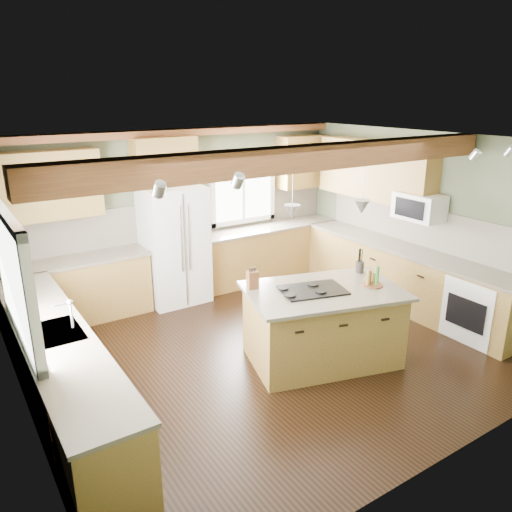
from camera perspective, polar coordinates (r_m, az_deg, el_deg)
floor at (r=6.47m, az=1.48°, el=-10.61°), size 5.60×5.60×0.00m
ceiling at (r=5.69m, az=1.70°, el=12.97°), size 5.60×5.60×0.00m
wall_back at (r=8.06m, az=-8.63°, el=4.98°), size 5.60×0.00×5.60m
wall_left at (r=5.01m, az=-25.85°, el=-5.02°), size 0.00×5.00×5.00m
wall_right at (r=7.84m, az=18.70°, el=3.84°), size 0.00×5.00×5.00m
ceiling_beam at (r=5.27m, az=5.15°, el=11.05°), size 5.55×0.26×0.26m
soffit_trim at (r=7.78m, az=-8.75°, el=13.76°), size 5.55×0.20×0.10m
backsplash_back at (r=8.07m, az=-8.55°, el=4.34°), size 5.58×0.03×0.58m
backsplash_right at (r=7.88m, az=18.28°, el=3.27°), size 0.03×3.70×0.58m
base_cab_back_left at (r=7.50m, az=-19.83°, el=-3.85°), size 2.02×0.60×0.88m
counter_back_left at (r=7.35m, az=-20.21°, el=-0.52°), size 2.06×0.64×0.04m
base_cab_back_right at (r=8.75m, az=1.35°, el=0.39°), size 2.62×0.60×0.88m
counter_back_right at (r=8.62m, az=1.37°, el=3.31°), size 2.66×0.64×0.04m
base_cab_left at (r=5.46m, az=-21.50°, el=-12.58°), size 0.60×3.70×0.88m
counter_left at (r=5.25m, az=-22.08°, el=-8.25°), size 0.64×3.74×0.04m
base_cab_right at (r=7.89m, az=16.42°, el=-2.40°), size 0.60×3.70×0.88m
counter_right at (r=7.75m, az=16.73°, el=0.79°), size 0.64×3.74×0.04m
upper_cab_back_left at (r=7.18m, az=-22.92°, el=7.43°), size 1.40×0.35×0.90m
upper_cab_over_fridge at (r=7.63m, az=-10.45°, el=10.64°), size 0.96×0.35×0.70m
upper_cab_right at (r=8.16m, az=13.42°, el=9.51°), size 0.35×2.20×0.90m
upper_cab_back_corner at (r=8.98m, az=5.30°, el=10.69°), size 0.90×0.35×0.90m
window_left at (r=4.98m, az=-26.10°, el=-2.13°), size 0.04×1.60×1.05m
window_back at (r=8.52m, az=-1.57°, el=7.62°), size 1.10×0.04×1.00m
sink at (r=5.25m, az=-22.09°, el=-8.20°), size 0.50×0.65×0.03m
faucet at (r=5.22m, az=-20.35°, el=-6.38°), size 0.02×0.02×0.28m
dishwasher at (r=4.40m, az=-17.40°, el=-20.46°), size 0.60×0.60×0.84m
oven at (r=7.19m, az=24.20°, el=-5.45°), size 0.60×0.72×0.84m
microwave at (r=7.58m, az=18.14°, el=5.38°), size 0.40×0.70×0.38m
pendant_left at (r=5.46m, az=4.15°, el=5.04°), size 0.18×0.18×0.16m
pendant_right at (r=5.82m, az=11.99°, el=5.51°), size 0.18×0.18×0.16m
refrigerator at (r=7.71m, az=-9.32°, el=1.25°), size 0.90×0.74×1.80m
island at (r=6.11m, az=7.59°, el=-7.98°), size 1.91×1.46×0.88m
island_top at (r=5.92m, az=7.77°, el=-3.99°), size 2.05×1.60×0.04m
cooktop at (r=5.85m, az=6.53°, el=-3.88°), size 0.84×0.67×0.02m
knife_block at (r=5.85m, az=-0.38°, el=-2.75°), size 0.14×0.11×0.21m
utensil_crock at (r=6.52m, az=11.76°, el=-1.23°), size 0.12×0.12×0.14m
bottle_tray at (r=6.10m, az=13.27°, el=-2.31°), size 0.35×0.35×0.23m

